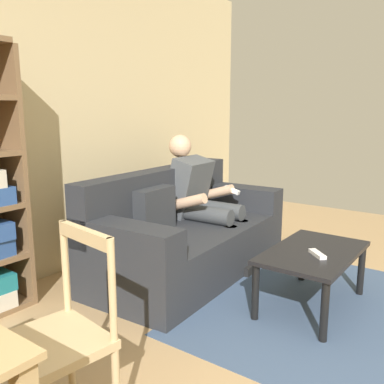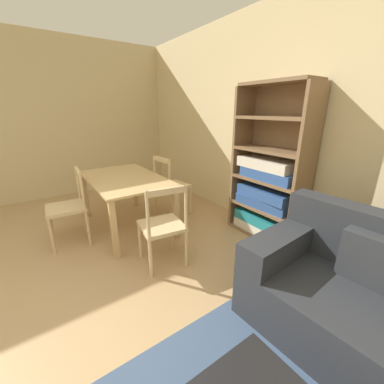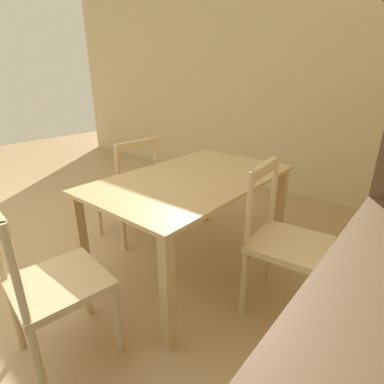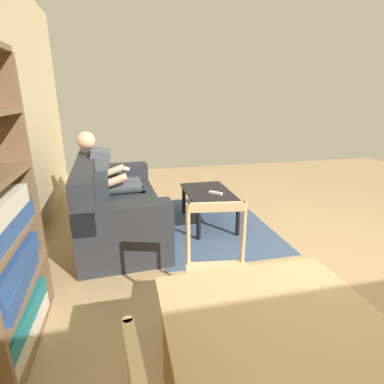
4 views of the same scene
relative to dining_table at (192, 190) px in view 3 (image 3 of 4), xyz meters
name	(u,v)px [view 3 (image 3 of 4)]	position (x,y,z in m)	size (l,w,h in m)	color
wall_side	(215,75)	(-2.00, -1.25, 0.76)	(0.12, 5.73, 2.75)	#C8B586
dining_table	(192,190)	(0.00, 0.00, 0.00)	(1.43, 0.88, 0.71)	tan
dining_chair_near_wall	(285,243)	(0.00, 0.71, -0.16)	(0.46, 0.46, 0.92)	#D1B27F
dining_chair_facing_couch	(52,284)	(1.04, 0.00, -0.18)	(0.48, 0.48, 0.89)	#D1B27F
dining_chair_by_doorway	(129,189)	(0.00, -0.71, -0.16)	(0.45, 0.45, 0.90)	#D1B27F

